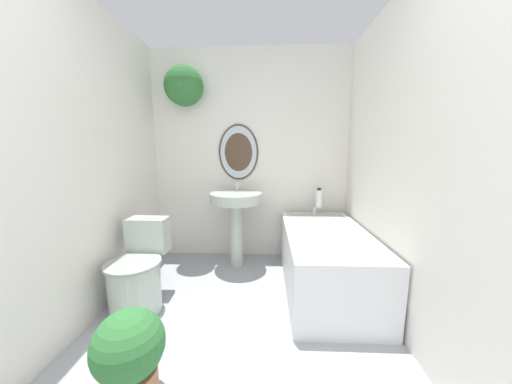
# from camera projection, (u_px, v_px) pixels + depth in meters

# --- Properties ---
(wall_back) EXTENTS (2.36, 0.42, 2.40)m
(wall_back) POSITION_uv_depth(u_px,v_px,m) (239.00, 144.00, 2.96)
(wall_back) COLOR silver
(wall_back) RESTS_ON ground_plane
(wall_left) EXTENTS (0.06, 2.72, 2.40)m
(wall_left) POSITION_uv_depth(u_px,v_px,m) (70.00, 162.00, 1.75)
(wall_left) COLOR silver
(wall_left) RESTS_ON ground_plane
(wall_right) EXTENTS (0.06, 2.72, 2.40)m
(wall_right) POSITION_uv_depth(u_px,v_px,m) (415.00, 162.00, 1.65)
(wall_right) COLOR silver
(wall_right) RESTS_ON ground_plane
(toilet) EXTENTS (0.42, 0.58, 0.69)m
(toilet) POSITION_uv_depth(u_px,v_px,m) (138.00, 274.00, 2.08)
(toilet) COLOR #B2BCB2
(toilet) RESTS_ON ground_plane
(pedestal_sink) EXTENTS (0.55, 0.55, 0.92)m
(pedestal_sink) POSITION_uv_depth(u_px,v_px,m) (236.00, 209.00, 2.76)
(pedestal_sink) COLOR #B2BCB2
(pedestal_sink) RESTS_ON ground_plane
(bathtub) EXTENTS (0.73, 1.40, 0.63)m
(bathtub) POSITION_uv_depth(u_px,v_px,m) (325.00, 258.00, 2.36)
(bathtub) COLOR silver
(bathtub) RESTS_ON ground_plane
(shampoo_bottle) EXTENTS (0.08, 0.08, 0.22)m
(shampoo_bottle) POSITION_uv_depth(u_px,v_px,m) (319.00, 198.00, 2.91)
(shampoo_bottle) COLOR white
(shampoo_bottle) RESTS_ON bathtub
(potted_plant) EXTENTS (0.35, 0.35, 0.50)m
(potted_plant) POSITION_uv_depth(u_px,v_px,m) (130.00, 353.00, 1.29)
(potted_plant) COLOR #9E6042
(potted_plant) RESTS_ON ground_plane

